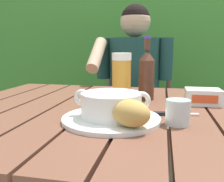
% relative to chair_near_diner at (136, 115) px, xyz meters
% --- Properties ---
extents(dining_table, '(1.19, 0.97, 0.75)m').
position_rel_chair_near_diner_xyz_m(dining_table, '(0.00, -0.92, 0.18)').
color(dining_table, brown).
rests_on(dining_table, ground_plane).
extents(hedge_backdrop, '(3.38, 0.85, 2.80)m').
position_rel_chair_near_diner_xyz_m(hedge_backdrop, '(0.03, 0.79, 0.66)').
color(hedge_backdrop, '#39782C').
rests_on(hedge_backdrop, ground_plane).
extents(chair_near_diner, '(0.50, 0.47, 0.92)m').
position_rel_chair_near_diner_xyz_m(chair_near_diner, '(0.00, 0.00, 0.00)').
color(chair_near_diner, brown).
rests_on(chair_near_diner, ground_plane).
extents(person_eating, '(0.48, 0.47, 1.23)m').
position_rel_chair_near_diner_xyz_m(person_eating, '(-0.00, -0.20, 0.25)').
color(person_eating, '#1B3F3A').
rests_on(person_eating, ground_plane).
extents(serving_plate, '(0.29, 0.29, 0.01)m').
position_rel_chair_near_diner_xyz_m(serving_plate, '(0.04, -1.07, 0.28)').
color(serving_plate, white).
rests_on(serving_plate, dining_table).
extents(soup_bowl, '(0.22, 0.17, 0.08)m').
position_rel_chair_near_diner_xyz_m(soup_bowl, '(0.04, -1.07, 0.33)').
color(soup_bowl, white).
rests_on(soup_bowl, serving_plate).
extents(bread_roll, '(0.13, 0.11, 0.07)m').
position_rel_chair_near_diner_xyz_m(bread_roll, '(0.11, -1.15, 0.32)').
color(bread_roll, tan).
rests_on(bread_roll, serving_plate).
extents(beer_glass, '(0.07, 0.07, 0.19)m').
position_rel_chair_near_diner_xyz_m(beer_glass, '(0.03, -0.82, 0.37)').
color(beer_glass, orange).
rests_on(beer_glass, dining_table).
extents(beer_bottle, '(0.06, 0.06, 0.26)m').
position_rel_chair_near_diner_xyz_m(beer_bottle, '(0.12, -0.74, 0.38)').
color(beer_bottle, '#522D1F').
rests_on(beer_bottle, dining_table).
extents(water_glass_small, '(0.07, 0.07, 0.07)m').
position_rel_chair_near_diner_xyz_m(water_glass_small, '(0.23, -1.07, 0.31)').
color(water_glass_small, silver).
rests_on(water_glass_small, dining_table).
extents(butter_tub, '(0.13, 0.10, 0.06)m').
position_rel_chair_near_diner_xyz_m(butter_tub, '(0.33, -0.79, 0.31)').
color(butter_tub, white).
rests_on(butter_tub, dining_table).
extents(table_knife, '(0.15, 0.05, 0.01)m').
position_rel_chair_near_diner_xyz_m(table_knife, '(0.21, -0.97, 0.28)').
color(table_knife, silver).
rests_on(table_knife, dining_table).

